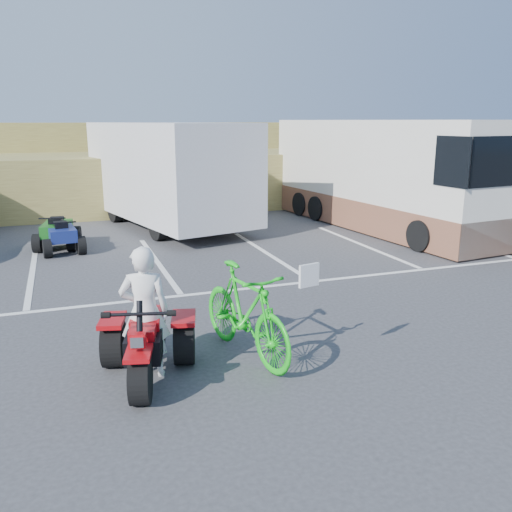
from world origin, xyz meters
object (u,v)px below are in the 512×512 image
object	(u,v)px
green_dirt_bike	(245,312)
rv_motorhome	(379,182)
quad_atv_blue	(63,252)
red_trike_atv	(147,380)
quad_atv_green	(59,248)
rider	(145,312)
cargo_trailer	(168,171)

from	to	relation	value
green_dirt_bike	rv_motorhome	distance (m)	10.24
rv_motorhome	quad_atv_blue	bearing A→B (deg)	175.52
red_trike_atv	quad_atv_green	world-z (taller)	red_trike_atv
red_trike_atv	rider	xyz separation A→B (m)	(0.04, 0.15, 0.85)
red_trike_atv	quad_atv_blue	size ratio (longest dim) A/B	1.27
red_trike_atv	quad_atv_blue	bearing A→B (deg)	111.27
rv_motorhome	quad_atv_blue	distance (m)	9.27
green_dirt_bike	rv_motorhome	size ratio (longest dim) A/B	0.24
rider	quad_atv_blue	xyz separation A→B (m)	(-0.94, 7.46, -0.85)
quad_atv_blue	quad_atv_green	distance (m)	0.55
rv_motorhome	rider	bearing A→B (deg)	-142.82
cargo_trailer	quad_atv_blue	bearing A→B (deg)	-156.17
rider	quad_atv_blue	bearing A→B (deg)	-68.32
green_dirt_bike	quad_atv_green	size ratio (longest dim) A/B	1.58
cargo_trailer	rider	bearing A→B (deg)	-116.82
green_dirt_bike	quad_atv_blue	size ratio (longest dim) A/B	1.65
red_trike_atv	quad_atv_green	bearing A→B (deg)	111.55
rider	quad_atv_green	distance (m)	8.12
green_dirt_bike	cargo_trailer	bearing A→B (deg)	72.43
quad_atv_green	red_trike_atv	bearing A→B (deg)	-73.19
quad_atv_green	rider	bearing A→B (deg)	-72.80
quad_atv_blue	rv_motorhome	bearing A→B (deg)	-4.58
cargo_trailer	quad_atv_blue	distance (m)	4.37
red_trike_atv	rv_motorhome	world-z (taller)	rv_motorhome
red_trike_atv	cargo_trailer	distance (m)	10.48
rider	quad_atv_blue	world-z (taller)	rider
red_trike_atv	rider	world-z (taller)	rider
rider	quad_atv_green	size ratio (longest dim) A/B	1.26
rider	green_dirt_bike	bearing A→B (deg)	-160.91
rv_motorhome	quad_atv_blue	size ratio (longest dim) A/B	6.87
quad_atv_blue	green_dirt_bike	bearing A→B (deg)	-78.55
rider	cargo_trailer	world-z (taller)	cargo_trailer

